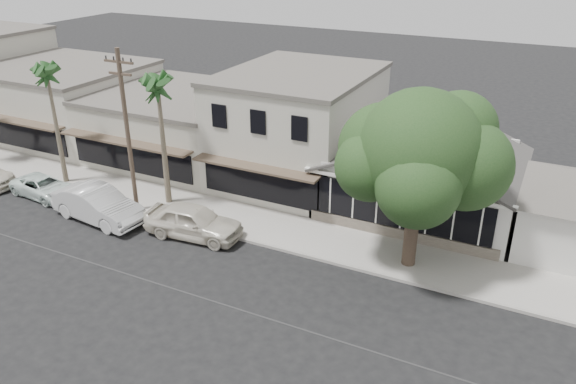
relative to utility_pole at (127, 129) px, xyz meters
The scene contains 13 objects.
ground 11.44m from the utility_pole, 30.02° to the right, with size 140.00×140.00×0.00m, color black.
sidewalk_north 5.06m from the utility_pole, 57.17° to the left, with size 90.00×3.50×0.15m, color #9E9991.
corner_shop 15.93m from the utility_pole, 27.45° to the left, with size 10.40×8.60×5.10m.
row_building_near 10.36m from the utility_pole, 54.14° to the left, with size 8.00×10.00×6.50m, color #BCB8AA.
row_building_midnear 9.23m from the utility_pole, 109.87° to the left, with size 10.00×10.00×4.20m, color #AFAB9D.
row_building_midfar 16.01m from the utility_pole, 148.42° to the left, with size 11.00×10.00×5.00m, color #BCB8AA.
utility_pole is the anchor object (origin of this frame).
car_0 6.03m from the utility_pole, 11.68° to the right, with size 2.04×5.07×1.73m, color beige.
car_1 4.39m from the utility_pole, 123.50° to the right, with size 1.92×5.50×1.81m, color silver.
car_2 7.47m from the utility_pole, behind, with size 1.99×4.31×1.20m, color white.
shade_tree 15.05m from the utility_pole, ahead, with size 7.58×6.85×8.41m.
palm_east 2.71m from the utility_pole, 57.34° to the left, with size 2.84×2.84×7.88m.
palm_mid 6.86m from the utility_pole, behind, with size 2.83×2.83×7.77m.
Camera 1 is at (10.92, -16.06, 14.14)m, focal length 35.00 mm.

